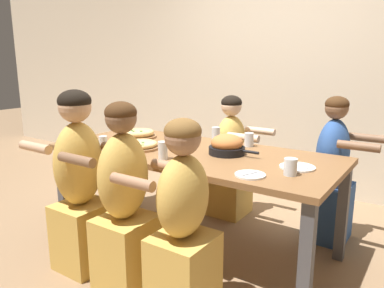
% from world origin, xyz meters
% --- Properties ---
extents(ground_plane, '(18.00, 18.00, 0.00)m').
position_xyz_m(ground_plane, '(0.00, 0.00, 0.00)').
color(ground_plane, '#896B4C').
rests_on(ground_plane, ground).
extents(restaurant_back_panel, '(10.00, 0.06, 3.20)m').
position_xyz_m(restaurant_back_panel, '(0.00, 1.73, 1.60)').
color(restaurant_back_panel, beige).
rests_on(restaurant_back_panel, ground).
extents(dining_table, '(2.14, 0.94, 0.75)m').
position_xyz_m(dining_table, '(0.00, 0.00, 0.68)').
color(dining_table, brown).
rests_on(dining_table, ground).
extents(pizza_board_main, '(0.31, 0.31, 0.06)m').
position_xyz_m(pizza_board_main, '(-0.65, 0.13, 0.78)').
color(pizza_board_main, '#996B42').
rests_on(pizza_board_main, dining_table).
extents(pizza_board_second, '(0.31, 0.31, 0.05)m').
position_xyz_m(pizza_board_second, '(-0.37, -0.17, 0.78)').
color(pizza_board_second, '#996B42').
rests_on(pizza_board_second, dining_table).
extents(skillet_bowl, '(0.38, 0.26, 0.15)m').
position_xyz_m(skillet_bowl, '(0.27, 0.05, 0.81)').
color(skillet_bowl, black).
rests_on(skillet_bowl, dining_table).
extents(empty_plate_a, '(0.22, 0.22, 0.02)m').
position_xyz_m(empty_plate_a, '(0.80, -0.01, 0.76)').
color(empty_plate_a, white).
rests_on(empty_plate_a, dining_table).
extents(empty_plate_b, '(0.18, 0.18, 0.02)m').
position_xyz_m(empty_plate_b, '(0.63, -0.32, 0.76)').
color(empty_plate_b, white).
rests_on(empty_plate_b, dining_table).
extents(cocktail_glass_blue, '(0.07, 0.07, 0.13)m').
position_xyz_m(cocktail_glass_blue, '(-0.21, 0.21, 0.80)').
color(cocktail_glass_blue, silver).
rests_on(cocktail_glass_blue, dining_table).
extents(drinking_glass_a, '(0.07, 0.07, 0.12)m').
position_xyz_m(drinking_glass_a, '(-0.03, -0.31, 0.81)').
color(drinking_glass_a, silver).
rests_on(drinking_glass_a, dining_table).
extents(drinking_glass_b, '(0.08, 0.08, 0.10)m').
position_xyz_m(drinking_glass_b, '(0.82, -0.18, 0.80)').
color(drinking_glass_b, silver).
rests_on(drinking_glass_b, dining_table).
extents(drinking_glass_c, '(0.07, 0.07, 0.13)m').
position_xyz_m(drinking_glass_c, '(0.01, 0.32, 0.81)').
color(drinking_glass_c, silver).
rests_on(drinking_glass_c, dining_table).
extents(drinking_glass_d, '(0.06, 0.06, 0.10)m').
position_xyz_m(drinking_glass_d, '(-0.57, -0.35, 0.80)').
color(drinking_glass_d, silver).
rests_on(drinking_glass_d, dining_table).
extents(drinking_glass_e, '(0.07, 0.07, 0.14)m').
position_xyz_m(drinking_glass_e, '(-0.24, 0.29, 0.81)').
color(drinking_glass_e, silver).
rests_on(drinking_glass_e, dining_table).
extents(drinking_glass_f, '(0.07, 0.07, 0.11)m').
position_xyz_m(drinking_glass_f, '(0.29, 0.36, 0.80)').
color(drinking_glass_f, silver).
rests_on(drinking_glass_f, dining_table).
extents(drinking_glass_g, '(0.07, 0.07, 0.12)m').
position_xyz_m(drinking_glass_g, '(-0.05, -0.07, 0.81)').
color(drinking_glass_g, silver).
rests_on(drinking_glass_g, dining_table).
extents(diner_far_right, '(0.51, 0.40, 1.15)m').
position_xyz_m(diner_far_right, '(0.85, 0.69, 0.52)').
color(diner_far_right, '#2D5193').
rests_on(diner_far_right, ground).
extents(diner_near_midleft, '(0.51, 0.40, 1.23)m').
position_xyz_m(diner_near_midleft, '(-0.44, -0.69, 0.58)').
color(diner_near_midleft, gold).
rests_on(diner_near_midleft, ground).
extents(diner_near_midright, '(0.51, 0.40, 1.12)m').
position_xyz_m(diner_near_midright, '(0.41, -0.69, 0.51)').
color(diner_near_midright, gold).
rests_on(diner_near_midright, ground).
extents(diner_far_center, '(0.51, 0.40, 1.11)m').
position_xyz_m(diner_far_center, '(-0.04, 0.69, 0.50)').
color(diner_far_center, gold).
rests_on(diner_far_center, ground).
extents(diner_near_center, '(0.51, 0.40, 1.18)m').
position_xyz_m(diner_near_center, '(-0.04, -0.69, 0.54)').
color(diner_near_center, gold).
rests_on(diner_near_center, ground).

